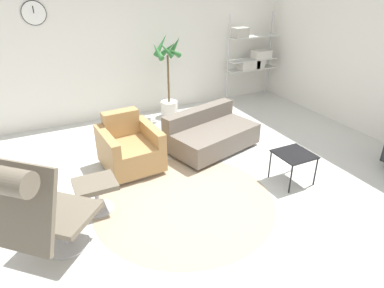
# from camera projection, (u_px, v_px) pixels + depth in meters

# --- Properties ---
(ground_plane) EXTENTS (12.00, 12.00, 0.00)m
(ground_plane) POSITION_uv_depth(u_px,v_px,m) (191.00, 184.00, 4.56)
(ground_plane) COLOR silver
(wall_back) EXTENTS (12.00, 0.09, 2.80)m
(wall_back) POSITION_uv_depth(u_px,v_px,m) (122.00, 42.00, 6.20)
(wall_back) COLOR silver
(wall_back) RESTS_ON ground_plane
(round_rug) EXTENTS (2.21, 2.21, 0.01)m
(round_rug) POSITION_uv_depth(u_px,v_px,m) (185.00, 202.00, 4.20)
(round_rug) COLOR tan
(round_rug) RESTS_ON ground_plane
(lounge_chair) EXTENTS (1.07, 1.09, 1.24)m
(lounge_chair) POSITION_uv_depth(u_px,v_px,m) (32.00, 204.00, 2.95)
(lounge_chair) COLOR #BCBCC1
(lounge_chair) RESTS_ON ground_plane
(ottoman) EXTENTS (0.47, 0.40, 0.39)m
(ottoman) POSITION_uv_depth(u_px,v_px,m) (96.00, 189.00, 3.94)
(ottoman) COLOR #BCBCC1
(ottoman) RESTS_ON ground_plane
(armchair_red) EXTENTS (0.80, 0.87, 0.77)m
(armchair_red) POSITION_uv_depth(u_px,v_px,m) (130.00, 149.00, 4.82)
(armchair_red) COLOR silver
(armchair_red) RESTS_ON ground_plane
(couch_low) EXTENTS (1.53, 1.14, 0.60)m
(couch_low) POSITION_uv_depth(u_px,v_px,m) (210.00, 135.00, 5.39)
(couch_low) COLOR black
(couch_low) RESTS_ON ground_plane
(side_table) EXTENTS (0.46, 0.46, 0.42)m
(side_table) POSITION_uv_depth(u_px,v_px,m) (294.00, 156.00, 4.45)
(side_table) COLOR black
(side_table) RESTS_ON ground_plane
(potted_plant) EXTENTS (0.49, 0.51, 1.55)m
(potted_plant) POSITION_uv_depth(u_px,v_px,m) (168.00, 85.00, 6.42)
(potted_plant) COLOR silver
(potted_plant) RESTS_ON ground_plane
(shelf_unit) EXTENTS (1.11, 0.28, 1.80)m
(shelf_unit) POSITION_uv_depth(u_px,v_px,m) (252.00, 55.00, 7.21)
(shelf_unit) COLOR #BCBCC1
(shelf_unit) RESTS_ON ground_plane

